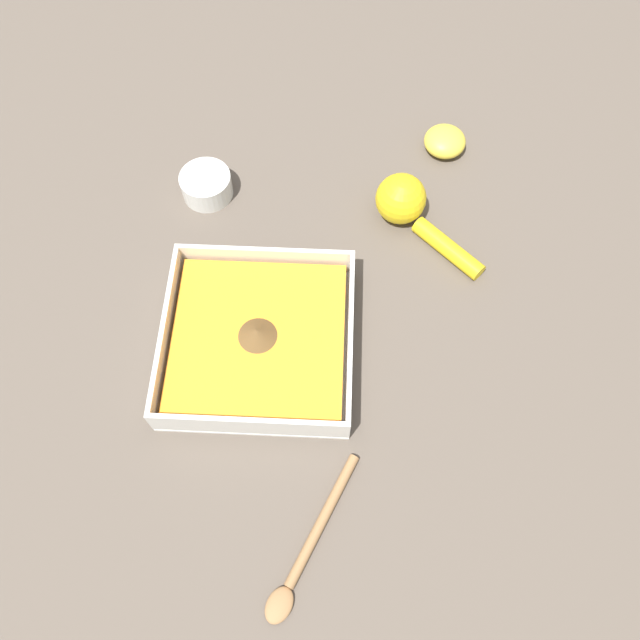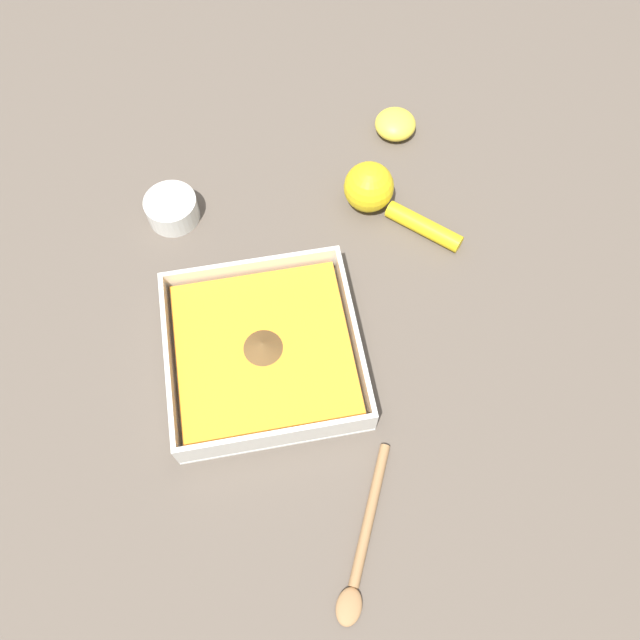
{
  "view_description": "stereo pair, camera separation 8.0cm",
  "coord_description": "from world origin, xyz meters",
  "px_view_note": "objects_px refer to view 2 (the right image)",
  "views": [
    {
      "loc": [
        -0.11,
        0.36,
        0.74
      ],
      "look_at": [
        -0.09,
        0.01,
        0.03
      ],
      "focal_mm": 35.0,
      "sensor_mm": 36.0,
      "label": 1
    },
    {
      "loc": [
        -0.03,
        0.36,
        0.74
      ],
      "look_at": [
        -0.09,
        0.01,
        0.03
      ],
      "focal_mm": 35.0,
      "sensor_mm": 36.0,
      "label": 2
    }
  ],
  "objects_px": {
    "wooden_spoon": "(363,542)",
    "lemon_half": "(395,124)",
    "spice_bowl": "(172,209)",
    "square_dish": "(264,353)",
    "lemon_squeezer": "(377,193)"
  },
  "relations": [
    {
      "from": "square_dish",
      "to": "spice_bowl",
      "type": "xyz_separation_m",
      "value": [
        0.1,
        -0.24,
        -0.0
      ]
    },
    {
      "from": "lemon_half",
      "to": "wooden_spoon",
      "type": "relative_size",
      "value": 0.33
    },
    {
      "from": "lemon_squeezer",
      "to": "lemon_half",
      "type": "relative_size",
      "value": 2.42
    },
    {
      "from": "square_dish",
      "to": "wooden_spoon",
      "type": "bearing_deg",
      "value": 107.59
    },
    {
      "from": "square_dish",
      "to": "lemon_squeezer",
      "type": "xyz_separation_m",
      "value": [
        -0.19,
        -0.21,
        0.01
      ]
    },
    {
      "from": "lemon_squeezer",
      "to": "spice_bowl",
      "type": "bearing_deg",
      "value": 36.54
    },
    {
      "from": "wooden_spoon",
      "to": "lemon_half",
      "type": "bearing_deg",
      "value": -171.26
    },
    {
      "from": "lemon_squeezer",
      "to": "wooden_spoon",
      "type": "xyz_separation_m",
      "value": [
        0.12,
        0.45,
        -0.03
      ]
    },
    {
      "from": "lemon_squeezer",
      "to": "square_dish",
      "type": "bearing_deg",
      "value": 90.83
    },
    {
      "from": "square_dish",
      "to": "wooden_spoon",
      "type": "xyz_separation_m",
      "value": [
        -0.08,
        0.24,
        -0.01
      ]
    },
    {
      "from": "spice_bowl",
      "to": "wooden_spoon",
      "type": "bearing_deg",
      "value": 109.78
    },
    {
      "from": "square_dish",
      "to": "lemon_half",
      "type": "xyz_separation_m",
      "value": [
        -0.25,
        -0.35,
        -0.0
      ]
    },
    {
      "from": "lemon_half",
      "to": "wooden_spoon",
      "type": "distance_m",
      "value": 0.62
    },
    {
      "from": "wooden_spoon",
      "to": "spice_bowl",
      "type": "bearing_deg",
      "value": -134.91
    },
    {
      "from": "square_dish",
      "to": "wooden_spoon",
      "type": "distance_m",
      "value": 0.26
    }
  ]
}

